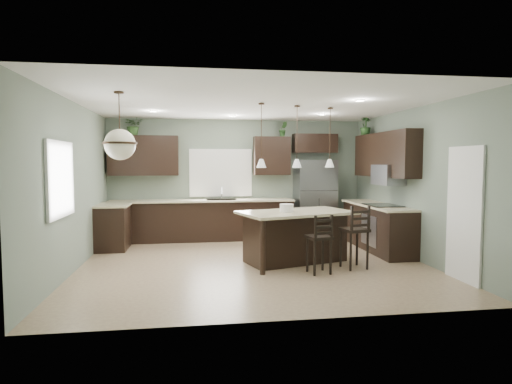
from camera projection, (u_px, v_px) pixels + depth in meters
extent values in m
plane|color=#9E8466|center=(254.00, 264.00, 7.58)|extent=(6.00, 6.00, 0.00)
cube|color=white|center=(464.00, 214.00, 6.41)|extent=(0.04, 0.82, 2.04)
cube|color=white|center=(221.00, 173.00, 10.11)|extent=(1.35, 0.02, 1.00)
cube|color=white|center=(60.00, 179.00, 6.25)|extent=(0.02, 1.10, 1.00)
cube|color=black|center=(113.00, 228.00, 8.83)|extent=(0.60, 0.90, 0.90)
cube|color=beige|center=(113.00, 205.00, 8.80)|extent=(0.66, 0.96, 0.04)
cube|color=black|center=(202.00, 221.00, 9.84)|extent=(4.20, 0.60, 0.90)
cube|color=beige|center=(202.00, 201.00, 9.79)|extent=(4.20, 0.66, 0.04)
cube|color=gray|center=(222.00, 200.00, 9.85)|extent=(0.70, 0.45, 0.01)
cylinder|color=silver|center=(222.00, 194.00, 9.81)|extent=(0.02, 0.02, 0.28)
cube|color=black|center=(144.00, 156.00, 9.67)|extent=(1.55, 0.34, 0.90)
cube|color=black|center=(272.00, 156.00, 10.11)|extent=(0.85, 0.34, 0.90)
cube|color=black|center=(315.00, 143.00, 10.24)|extent=(1.05, 0.34, 0.45)
cube|color=black|center=(377.00, 228.00, 8.81)|extent=(0.60, 2.35, 0.90)
cube|color=beige|center=(377.00, 205.00, 8.77)|extent=(0.66, 2.35, 0.04)
cube|color=black|center=(383.00, 205.00, 8.50)|extent=(0.58, 0.75, 0.02)
cube|color=gray|center=(369.00, 230.00, 8.49)|extent=(0.01, 0.72, 0.60)
cube|color=black|center=(385.00, 155.00, 8.72)|extent=(0.34, 2.35, 0.90)
cube|color=gray|center=(388.00, 175.00, 8.47)|extent=(0.40, 0.75, 0.40)
cube|color=gray|center=(314.00, 199.00, 10.15)|extent=(0.90, 0.74, 1.85)
cube|color=black|center=(296.00, 237.00, 7.65)|extent=(2.21, 1.64, 0.92)
cylinder|color=silver|center=(287.00, 208.00, 7.53)|extent=(0.24, 0.24, 0.14)
cube|color=black|center=(319.00, 244.00, 6.89)|extent=(0.41, 0.41, 0.97)
cube|color=black|center=(354.00, 237.00, 7.22)|extent=(0.47, 0.47, 1.08)
imported|color=#2A4A20|center=(134.00, 125.00, 9.57)|extent=(0.48, 0.43, 0.46)
imported|color=#2D5826|center=(283.00, 129.00, 10.07)|extent=(0.20, 0.17, 0.35)
imported|color=#294F22|center=(365.00, 126.00, 9.60)|extent=(0.29, 0.29, 0.43)
plane|color=slate|center=(237.00, 179.00, 10.20)|extent=(6.00, 0.00, 6.00)
plane|color=slate|center=(289.00, 198.00, 4.77)|extent=(6.00, 0.00, 6.00)
plane|color=slate|center=(74.00, 187.00, 7.04)|extent=(0.00, 5.50, 5.50)
plane|color=slate|center=(414.00, 184.00, 7.92)|extent=(0.00, 5.50, 5.50)
plane|color=white|center=(254.00, 104.00, 7.38)|extent=(6.00, 6.00, 0.00)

